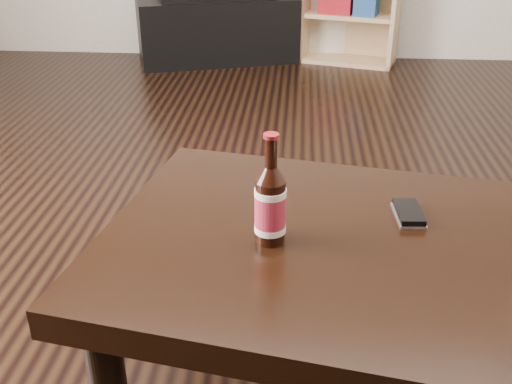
# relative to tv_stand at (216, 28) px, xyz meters

# --- Properties ---
(floor) EXTENTS (5.00, 6.00, 0.01)m
(floor) POSITION_rel_tv_stand_xyz_m (0.60, -2.88, -0.23)
(floor) COLOR black
(floor) RESTS_ON ground
(tv_stand) EXTENTS (1.25, 0.88, 0.45)m
(tv_stand) POSITION_rel_tv_stand_xyz_m (0.00, 0.00, 0.00)
(tv_stand) COLOR black
(tv_stand) RESTS_ON floor
(coffee_table) EXTENTS (1.44, 1.00, 0.50)m
(coffee_table) POSITION_rel_tv_stand_xyz_m (0.87, -3.36, 0.21)
(coffee_table) COLOR black
(coffee_table) RESTS_ON floor
(beer_bottle) EXTENTS (0.07, 0.07, 0.25)m
(beer_bottle) POSITION_rel_tv_stand_xyz_m (0.57, -3.35, 0.36)
(beer_bottle) COLOR black
(beer_bottle) RESTS_ON coffee_table
(phone) EXTENTS (0.07, 0.12, 0.02)m
(phone) POSITION_rel_tv_stand_xyz_m (0.89, -3.22, 0.28)
(phone) COLOR silver
(phone) RESTS_ON coffee_table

